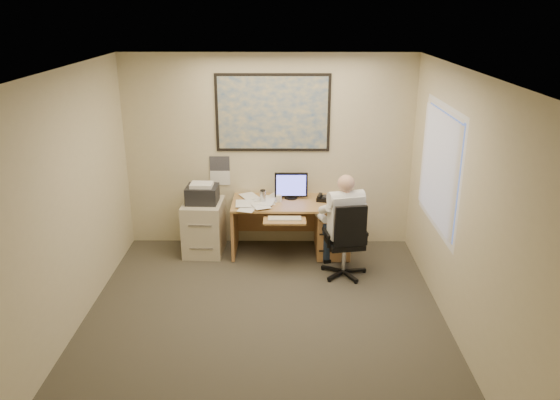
{
  "coord_description": "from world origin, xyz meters",
  "views": [
    {
      "loc": [
        0.22,
        -5.11,
        3.28
      ],
      "look_at": [
        0.17,
        1.3,
        0.98
      ],
      "focal_mm": 35.0,
      "sensor_mm": 36.0,
      "label": 1
    }
  ],
  "objects_px": {
    "office_chair": "(344,255)",
    "filing_cabinet": "(204,223)",
    "person": "(345,226)",
    "desk": "(314,222)"
  },
  "relations": [
    {
      "from": "office_chair",
      "to": "filing_cabinet",
      "type": "bearing_deg",
      "value": 148.52
    },
    {
      "from": "filing_cabinet",
      "to": "person",
      "type": "bearing_deg",
      "value": -16.72
    },
    {
      "from": "desk",
      "to": "person",
      "type": "relative_size",
      "value": 1.2
    },
    {
      "from": "office_chair",
      "to": "person",
      "type": "bearing_deg",
      "value": 73.24
    },
    {
      "from": "desk",
      "to": "office_chair",
      "type": "relative_size",
      "value": 1.58
    },
    {
      "from": "desk",
      "to": "office_chair",
      "type": "xyz_separation_m",
      "value": [
        0.34,
        -0.74,
        -0.15
      ]
    },
    {
      "from": "filing_cabinet",
      "to": "office_chair",
      "type": "distance_m",
      "value": 2.01
    },
    {
      "from": "desk",
      "to": "office_chair",
      "type": "height_order",
      "value": "desk"
    },
    {
      "from": "filing_cabinet",
      "to": "person",
      "type": "relative_size",
      "value": 0.77
    },
    {
      "from": "filing_cabinet",
      "to": "office_chair",
      "type": "relative_size",
      "value": 1.01
    }
  ]
}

